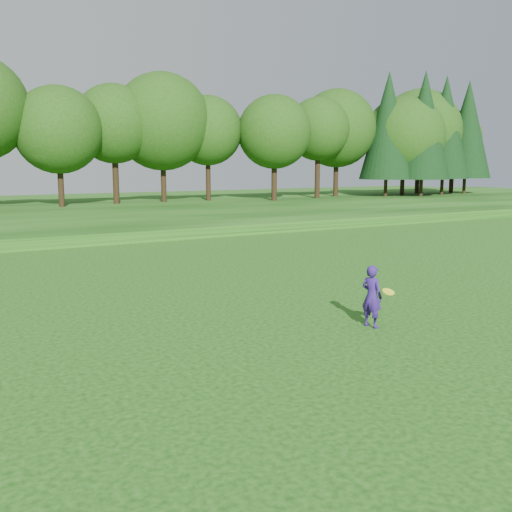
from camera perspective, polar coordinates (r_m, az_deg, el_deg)
ground at (r=11.44m, az=4.04°, el=-11.28°), size 140.00×140.00×0.00m
berm at (r=43.47m, az=-21.73°, el=3.68°), size 130.00×30.00×0.60m
walking_path at (r=29.77m, az=-17.85°, el=1.08°), size 130.00×1.60×0.04m
treeline at (r=47.45m, az=-23.02°, el=13.46°), size 104.00×7.00×15.00m
woman at (r=14.34m, az=11.51°, el=-3.97°), size 0.50×0.94×1.55m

